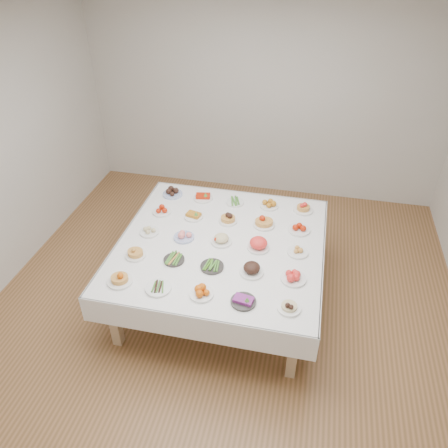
% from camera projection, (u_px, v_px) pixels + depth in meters
% --- Properties ---
extents(room_envelope, '(5.02, 5.02, 2.81)m').
position_uv_depth(room_envelope, '(225.00, 149.00, 3.74)').
color(room_envelope, '#90603C').
rests_on(room_envelope, ground).
extents(display_table, '(2.07, 2.07, 0.75)m').
position_uv_depth(display_table, '(221.00, 248.00, 4.47)').
color(display_table, white).
rests_on(display_table, ground).
extents(dish_0, '(0.23, 0.23, 0.13)m').
position_uv_depth(dish_0, '(119.00, 277.00, 3.92)').
color(dish_0, white).
rests_on(dish_0, display_table).
extents(dish_1, '(0.23, 0.23, 0.05)m').
position_uv_depth(dish_1, '(158.00, 288.00, 3.87)').
color(dish_1, white).
rests_on(dish_1, display_table).
extents(dish_2, '(0.21, 0.21, 0.10)m').
position_uv_depth(dish_2, '(201.00, 291.00, 3.80)').
color(dish_2, white).
rests_on(dish_2, display_table).
extents(dish_3, '(0.22, 0.22, 0.10)m').
position_uv_depth(dish_3, '(243.00, 299.00, 3.72)').
color(dish_3, '#2C2927').
rests_on(dish_3, display_table).
extents(dish_4, '(0.20, 0.20, 0.11)m').
position_uv_depth(dish_4, '(289.00, 305.00, 3.66)').
color(dish_4, white).
rests_on(dish_4, display_table).
extents(dish_5, '(0.20, 0.20, 0.10)m').
position_uv_depth(dish_5, '(135.00, 253.00, 4.23)').
color(dish_5, white).
rests_on(dish_5, display_table).
extents(dish_6, '(0.20, 0.20, 0.05)m').
position_uv_depth(dish_6, '(174.00, 259.00, 4.18)').
color(dish_6, '#2C2927').
rests_on(dish_6, display_table).
extents(dish_7, '(0.22, 0.22, 0.05)m').
position_uv_depth(dish_7, '(212.00, 266.00, 4.10)').
color(dish_7, '#2C2927').
rests_on(dish_7, display_table).
extents(dish_8, '(0.22, 0.22, 0.12)m').
position_uv_depth(dish_8, '(252.00, 269.00, 4.02)').
color(dish_8, white).
rests_on(dish_8, display_table).
extents(dish_9, '(0.23, 0.23, 0.11)m').
position_uv_depth(dish_9, '(294.00, 276.00, 3.95)').
color(dish_9, white).
rests_on(dish_9, display_table).
extents(dish_10, '(0.20, 0.20, 0.08)m').
position_uv_depth(dish_10, '(149.00, 231.00, 4.55)').
color(dish_10, white).
rests_on(dish_10, display_table).
extents(dish_11, '(0.21, 0.21, 0.10)m').
position_uv_depth(dish_11, '(184.00, 235.00, 4.46)').
color(dish_11, '#4C66B2').
rests_on(dish_11, display_table).
extents(dish_12, '(0.21, 0.21, 0.12)m').
position_uv_depth(dish_12, '(221.00, 238.00, 4.40)').
color(dish_12, white).
rests_on(dish_12, display_table).
extents(dish_13, '(0.22, 0.22, 0.13)m').
position_uv_depth(dish_13, '(258.00, 244.00, 4.32)').
color(dish_13, white).
rests_on(dish_13, display_table).
extents(dish_14, '(0.20, 0.20, 0.08)m').
position_uv_depth(dish_14, '(298.00, 251.00, 4.27)').
color(dish_14, white).
rests_on(dish_14, display_table).
extents(dish_15, '(0.20, 0.20, 0.10)m').
position_uv_depth(dish_15, '(162.00, 210.00, 4.85)').
color(dish_15, white).
rests_on(dish_15, display_table).
extents(dish_16, '(0.20, 0.20, 0.09)m').
position_uv_depth(dish_16, '(194.00, 215.00, 4.77)').
color(dish_16, white).
rests_on(dish_16, display_table).
extents(dish_17, '(0.20, 0.20, 0.12)m').
position_uv_depth(dish_17, '(228.00, 218.00, 4.69)').
color(dish_17, white).
rests_on(dish_17, display_table).
extents(dish_18, '(0.23, 0.23, 0.14)m').
position_uv_depth(dish_18, '(264.00, 220.00, 4.63)').
color(dish_18, white).
rests_on(dish_18, display_table).
extents(dish_19, '(0.23, 0.23, 0.10)m').
position_uv_depth(dish_19, '(299.00, 228.00, 4.57)').
color(dish_19, white).
rests_on(dish_19, display_table).
extents(dish_20, '(0.23, 0.23, 0.11)m').
position_uv_depth(dish_20, '(172.00, 192.00, 5.15)').
color(dish_20, '#4C66B2').
rests_on(dish_20, display_table).
extents(dish_21, '(0.22, 0.22, 0.10)m').
position_uv_depth(dish_21, '(203.00, 196.00, 5.08)').
color(dish_21, white).
rests_on(dish_21, display_table).
extents(dish_22, '(0.21, 0.20, 0.05)m').
position_uv_depth(dish_22, '(235.00, 202.00, 5.02)').
color(dish_22, white).
rests_on(dish_22, display_table).
extents(dish_23, '(0.21, 0.21, 0.09)m').
position_uv_depth(dish_23, '(269.00, 204.00, 4.95)').
color(dish_23, white).
rests_on(dish_23, display_table).
extents(dish_24, '(0.22, 0.22, 0.12)m').
position_uv_depth(dish_24, '(303.00, 207.00, 4.87)').
color(dish_24, white).
rests_on(dish_24, display_table).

